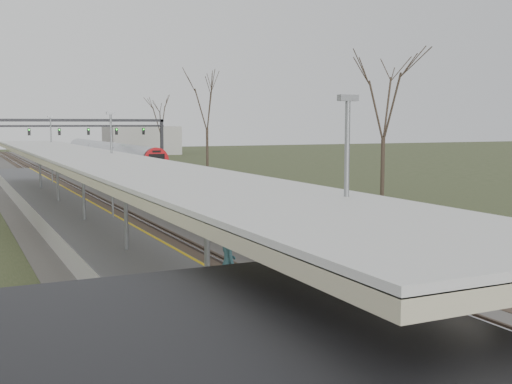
% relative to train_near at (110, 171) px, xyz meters
% --- Properties ---
extents(track_bed, '(24.00, 160.00, 0.22)m').
position_rel_train_near_xyz_m(track_bed, '(2.76, -2.85, -1.42)').
color(track_bed, '#474442').
rests_on(track_bed, ground).
extents(platform, '(3.50, 69.00, 1.00)m').
position_rel_train_near_xyz_m(platform, '(-6.55, -20.35, -0.98)').
color(platform, '#9E9B93').
rests_on(platform, ground).
extents(canopy, '(4.10, 50.00, 3.11)m').
position_rel_train_near_xyz_m(canopy, '(-6.55, -24.86, 2.45)').
color(canopy, slate).
rests_on(canopy, platform).
extents(signal_gantry, '(21.00, 0.59, 6.08)m').
position_rel_train_near_xyz_m(signal_gantry, '(2.79, 27.14, 3.43)').
color(signal_gantry, black).
rests_on(signal_gantry, ground).
extents(tree_east_far, '(5.00, 5.00, 10.30)m').
position_rel_train_near_xyz_m(tree_east_far, '(16.50, -15.85, 5.81)').
color(tree_east_far, '#2D231C').
rests_on(tree_east_far, ground).
extents(train_near, '(2.62, 75.21, 3.05)m').
position_rel_train_near_xyz_m(train_near, '(0.00, 0.00, 0.00)').
color(train_near, '#9C9EA5').
rests_on(train_near, ground).
extents(train_far, '(2.62, 45.21, 3.05)m').
position_rel_train_near_xyz_m(train_far, '(7.00, 31.95, 0.00)').
color(train_far, '#9C9EA5').
rests_on(train_far, ground).
extents(passenger, '(0.48, 0.68, 1.76)m').
position_rel_train_near_xyz_m(passenger, '(-5.62, -38.94, 0.40)').
color(passenger, '#345D66').
rests_on(passenger, platform).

